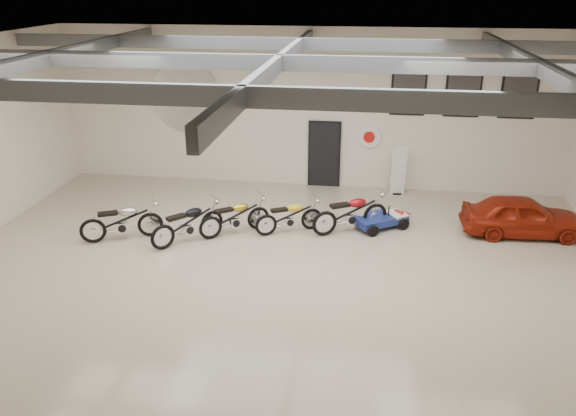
# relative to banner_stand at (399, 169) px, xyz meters

# --- Properties ---
(floor) EXTENTS (16.00, 12.00, 0.01)m
(floor) POSITION_rel_banner_stand_xyz_m (-2.86, -5.50, -0.83)
(floor) COLOR tan
(floor) RESTS_ON ground
(ceiling) EXTENTS (16.00, 12.00, 0.01)m
(ceiling) POSITION_rel_banner_stand_xyz_m (-2.86, -5.50, 4.17)
(ceiling) COLOR slate
(ceiling) RESTS_ON back_wall
(back_wall) EXTENTS (16.00, 0.02, 5.00)m
(back_wall) POSITION_rel_banner_stand_xyz_m (-2.86, 0.50, 1.67)
(back_wall) COLOR beige
(back_wall) RESTS_ON floor
(ceiling_beams) EXTENTS (15.80, 11.80, 0.32)m
(ceiling_beams) POSITION_rel_banner_stand_xyz_m (-2.86, -5.50, 3.92)
(ceiling_beams) COLOR #575A5E
(ceiling_beams) RESTS_ON ceiling
(door) EXTENTS (0.92, 0.08, 2.10)m
(door) POSITION_rel_banner_stand_xyz_m (-2.36, 0.45, 0.22)
(door) COLOR black
(door) RESTS_ON back_wall
(logo_plaque) EXTENTS (2.30, 0.06, 1.16)m
(logo_plaque) POSITION_rel_banner_stand_xyz_m (-6.86, 0.45, 1.97)
(logo_plaque) COLOR silver
(logo_plaque) RESTS_ON back_wall
(poster_left) EXTENTS (1.05, 0.08, 1.35)m
(poster_left) POSITION_rel_banner_stand_xyz_m (0.14, 0.46, 2.27)
(poster_left) COLOR black
(poster_left) RESTS_ON back_wall
(poster_mid) EXTENTS (1.05, 0.08, 1.35)m
(poster_mid) POSITION_rel_banner_stand_xyz_m (1.74, 0.46, 2.27)
(poster_mid) COLOR black
(poster_mid) RESTS_ON back_wall
(poster_right) EXTENTS (1.05, 0.08, 1.35)m
(poster_right) POSITION_rel_banner_stand_xyz_m (3.34, 0.46, 2.27)
(poster_right) COLOR black
(poster_right) RESTS_ON back_wall
(oil_sign) EXTENTS (0.72, 0.10, 0.72)m
(oil_sign) POSITION_rel_banner_stand_xyz_m (-0.96, 0.45, 0.87)
(oil_sign) COLOR white
(oil_sign) RESTS_ON back_wall
(banner_stand) EXTENTS (0.47, 0.24, 1.66)m
(banner_stand) POSITION_rel_banner_stand_xyz_m (0.00, 0.00, 0.00)
(banner_stand) COLOR white
(banner_stand) RESTS_ON floor
(motorcycle_silver) EXTENTS (2.13, 1.43, 1.07)m
(motorcycle_silver) POSITION_rel_banner_stand_xyz_m (-7.20, -4.39, -0.29)
(motorcycle_silver) COLOR silver
(motorcycle_silver) RESTS_ON floor
(motorcycle_black) EXTENTS (1.86, 1.93, 1.06)m
(motorcycle_black) POSITION_rel_banner_stand_xyz_m (-5.47, -4.27, -0.30)
(motorcycle_black) COLOR silver
(motorcycle_black) RESTS_ON floor
(motorcycle_gold) EXTENTS (1.94, 1.63, 1.01)m
(motorcycle_gold) POSITION_rel_banner_stand_xyz_m (-4.38, -3.63, -0.32)
(motorcycle_gold) COLOR silver
(motorcycle_gold) RESTS_ON floor
(motorcycle_yellow) EXTENTS (1.89, 1.35, 0.95)m
(motorcycle_yellow) POSITION_rel_banner_stand_xyz_m (-2.97, -3.34, -0.35)
(motorcycle_yellow) COLOR silver
(motorcycle_yellow) RESTS_ON floor
(motorcycle_red) EXTENTS (2.20, 1.62, 1.12)m
(motorcycle_red) POSITION_rel_banner_stand_xyz_m (-1.36, -3.05, -0.27)
(motorcycle_red) COLOR silver
(motorcycle_red) RESTS_ON floor
(go_kart) EXTENTS (1.89, 1.62, 0.63)m
(go_kart) POSITION_rel_banner_stand_xyz_m (-0.40, -2.64, -0.51)
(go_kart) COLOR navy
(go_kart) RESTS_ON floor
(vintage_car) EXTENTS (1.42, 3.17, 1.06)m
(vintage_car) POSITION_rel_banner_stand_xyz_m (3.14, -2.59, -0.30)
(vintage_car) COLOR #99200D
(vintage_car) RESTS_ON floor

